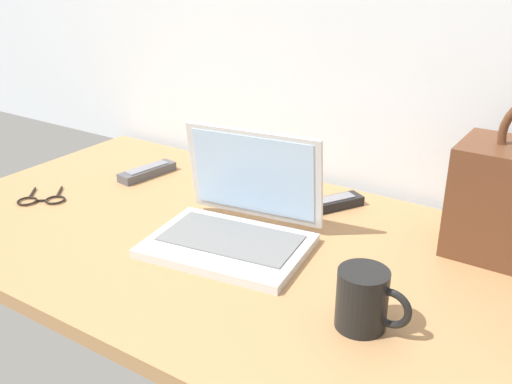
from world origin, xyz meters
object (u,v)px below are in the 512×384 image
remote_control_near (147,172)px  eyeglasses (42,200)px  remote_control_far (329,204)px  coffee_mug (364,299)px  laptop (237,220)px

remote_control_near → eyeglasses: bearing=-110.2°
remote_control_far → remote_control_near: bearing=-170.8°
remote_control_near → eyeglasses: 0.28m
eyeglasses → coffee_mug: bearing=-2.4°
remote_control_far → eyeglasses: bearing=-150.0°
coffee_mug → remote_control_far: 0.45m
remote_control_near → laptop: bearing=-22.4°
coffee_mug → remote_control_far: coffee_mug is taller
laptop → eyeglasses: bearing=-169.5°
coffee_mug → remote_control_near: 0.79m
laptop → eyeglasses: size_ratio=2.46×
laptop → coffee_mug: (0.33, -0.13, 0.00)m
remote_control_near → coffee_mug: bearing=-21.8°
coffee_mug → eyeglasses: size_ratio=0.88×
remote_control_near → remote_control_far: (0.49, 0.08, 0.00)m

